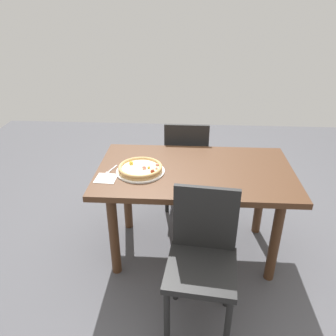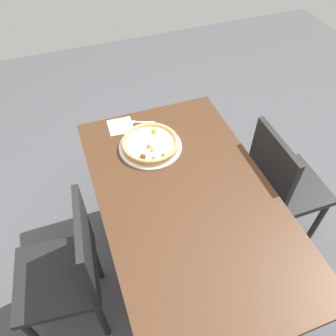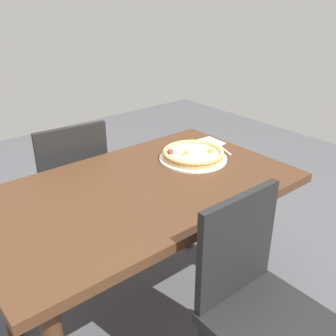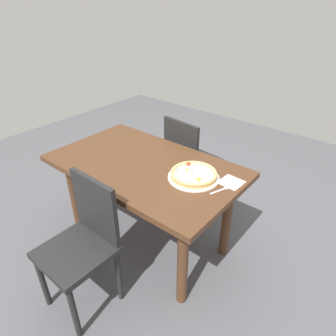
{
  "view_description": "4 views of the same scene",
  "coord_description": "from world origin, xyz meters",
  "px_view_note": "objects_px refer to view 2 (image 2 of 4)",
  "views": [
    {
      "loc": [
        0.06,
        2.13,
        1.84
      ],
      "look_at": [
        0.19,
        0.03,
        0.76
      ],
      "focal_mm": 35.61,
      "sensor_mm": 36.0,
      "label": 1
    },
    {
      "loc": [
        -0.87,
        0.42,
        2.03
      ],
      "look_at": [
        0.19,
        0.03,
        0.76
      ],
      "focal_mm": 35.9,
      "sensor_mm": 36.0,
      "label": 2
    },
    {
      "loc": [
        -0.85,
        -1.22,
        1.52
      ],
      "look_at": [
        0.19,
        0.03,
        0.76
      ],
      "focal_mm": 40.91,
      "sensor_mm": 36.0,
      "label": 3
    },
    {
      "loc": [
        1.3,
        -1.33,
        1.79
      ],
      "look_at": [
        0.19,
        0.03,
        0.76
      ],
      "focal_mm": 31.49,
      "sensor_mm": 36.0,
      "label": 4
    }
  ],
  "objects_px": {
    "dining_table": "(187,210)",
    "plate": "(150,147)",
    "chair_near": "(281,185)",
    "fork": "(138,122)",
    "pizza": "(150,143)",
    "chair_far": "(69,270)",
    "napkin": "(121,126)"
  },
  "relations": [
    {
      "from": "chair_near",
      "to": "chair_far",
      "type": "distance_m",
      "value": 1.26
    },
    {
      "from": "pizza",
      "to": "napkin",
      "type": "distance_m",
      "value": 0.25
    },
    {
      "from": "chair_far",
      "to": "pizza",
      "type": "bearing_deg",
      "value": -46.46
    },
    {
      "from": "dining_table",
      "to": "chair_far",
      "type": "distance_m",
      "value": 0.65
    },
    {
      "from": "dining_table",
      "to": "fork",
      "type": "xyz_separation_m",
      "value": [
        0.61,
        0.07,
        0.1
      ]
    },
    {
      "from": "plate",
      "to": "chair_far",
      "type": "bearing_deg",
      "value": 127.4
    },
    {
      "from": "chair_near",
      "to": "napkin",
      "type": "distance_m",
      "value": 1.0
    },
    {
      "from": "chair_near",
      "to": "chair_far",
      "type": "xyz_separation_m",
      "value": [
        -0.11,
        1.26,
        0.0
      ]
    },
    {
      "from": "chair_near",
      "to": "pizza",
      "type": "xyz_separation_m",
      "value": [
        0.32,
        0.69,
        0.28
      ]
    },
    {
      "from": "chair_near",
      "to": "napkin",
      "type": "bearing_deg",
      "value": -123.32
    },
    {
      "from": "plate",
      "to": "dining_table",
      "type": "bearing_deg",
      "value": -170.29
    },
    {
      "from": "chair_far",
      "to": "fork",
      "type": "distance_m",
      "value": 0.89
    },
    {
      "from": "chair_far",
      "to": "plate",
      "type": "bearing_deg",
      "value": -46.4
    },
    {
      "from": "fork",
      "to": "napkin",
      "type": "distance_m",
      "value": 0.11
    },
    {
      "from": "dining_table",
      "to": "chair_near",
      "type": "height_order",
      "value": "chair_near"
    },
    {
      "from": "pizza",
      "to": "plate",
      "type": "bearing_deg",
      "value": -18.74
    },
    {
      "from": "dining_table",
      "to": "pizza",
      "type": "xyz_separation_m",
      "value": [
        0.38,
        0.07,
        0.13
      ]
    },
    {
      "from": "dining_table",
      "to": "plate",
      "type": "relative_size",
      "value": 4.09
    },
    {
      "from": "chair_near",
      "to": "plate",
      "type": "bearing_deg",
      "value": -114.11
    },
    {
      "from": "chair_far",
      "to": "plate",
      "type": "height_order",
      "value": "chair_far"
    },
    {
      "from": "dining_table",
      "to": "chair_far",
      "type": "bearing_deg",
      "value": 94.06
    },
    {
      "from": "pizza",
      "to": "fork",
      "type": "height_order",
      "value": "pizza"
    },
    {
      "from": "chair_far",
      "to": "plate",
      "type": "distance_m",
      "value": 0.75
    },
    {
      "from": "dining_table",
      "to": "chair_far",
      "type": "xyz_separation_m",
      "value": [
        -0.04,
        0.63,
        -0.14
      ]
    },
    {
      "from": "chair_near",
      "to": "chair_far",
      "type": "height_order",
      "value": "same"
    },
    {
      "from": "chair_near",
      "to": "fork",
      "type": "height_order",
      "value": "chair_near"
    },
    {
      "from": "fork",
      "to": "napkin",
      "type": "height_order",
      "value": "fork"
    },
    {
      "from": "pizza",
      "to": "napkin",
      "type": "bearing_deg",
      "value": 26.27
    },
    {
      "from": "dining_table",
      "to": "plate",
      "type": "height_order",
      "value": "plate"
    },
    {
      "from": "pizza",
      "to": "napkin",
      "type": "relative_size",
      "value": 2.22
    },
    {
      "from": "dining_table",
      "to": "chair_far",
      "type": "relative_size",
      "value": 1.58
    },
    {
      "from": "chair_near",
      "to": "napkin",
      "type": "relative_size",
      "value": 6.36
    }
  ]
}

